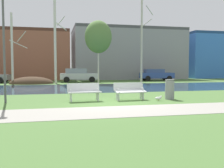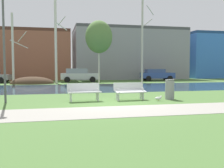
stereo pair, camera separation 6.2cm
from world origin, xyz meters
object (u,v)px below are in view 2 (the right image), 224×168
(trash_bin, at_px, (170,89))
(seagull, at_px, (158,98))
(streetlamp, at_px, (3,24))
(bench_right, at_px, (130,91))
(parked_hatch_third_blue, at_px, (157,74))
(bench_left, at_px, (84,91))
(parked_sedan_second_silver, at_px, (79,75))

(trash_bin, relative_size, seagull, 2.56)
(streetlamp, bearing_deg, bench_right, -2.27)
(parked_hatch_third_blue, bearing_deg, seagull, -112.16)
(bench_right, bearing_deg, bench_left, 180.00)
(bench_left, xyz_separation_m, parked_hatch_third_blue, (10.91, 17.33, 0.30))
(seagull, height_order, streetlamp, streetlamp)
(seagull, xyz_separation_m, parked_sedan_second_silver, (-2.38, 17.11, 0.67))
(trash_bin, distance_m, seagull, 0.99)
(trash_bin, relative_size, streetlamp, 0.19)
(bench_left, bearing_deg, parked_sedan_second_silver, 85.79)
(bench_right, relative_size, streetlamp, 0.31)
(seagull, bearing_deg, parked_hatch_third_blue, 67.84)
(trash_bin, bearing_deg, streetlamp, 176.78)
(seagull, height_order, parked_hatch_third_blue, parked_hatch_third_blue)
(trash_bin, bearing_deg, parked_hatch_third_blue, 69.60)
(bench_right, height_order, trash_bin, trash_bin)
(trash_bin, xyz_separation_m, parked_hatch_third_blue, (6.53, 17.55, 0.24))
(trash_bin, distance_m, streetlamp, 8.59)
(bench_left, height_order, bench_right, same)
(bench_right, xyz_separation_m, parked_hatch_third_blue, (8.61, 17.33, 0.30))
(streetlamp, relative_size, parked_hatch_third_blue, 1.28)
(streetlamp, xyz_separation_m, parked_sedan_second_silver, (4.84, 16.22, -2.79))
(bench_right, xyz_separation_m, parked_sedan_second_silver, (-1.09, 16.46, 0.33))
(bench_left, xyz_separation_m, seagull, (3.59, -0.65, -0.34))
(bench_right, distance_m, trash_bin, 2.09)
(trash_bin, relative_size, parked_hatch_third_blue, 0.24)
(trash_bin, bearing_deg, bench_right, 174.09)
(trash_bin, height_order, parked_sedan_second_silver, parked_sedan_second_silver)
(streetlamp, height_order, parked_sedan_second_silver, streetlamp)
(seagull, bearing_deg, trash_bin, 28.38)
(seagull, relative_size, parked_sedan_second_silver, 0.09)
(bench_left, relative_size, bench_right, 1.00)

